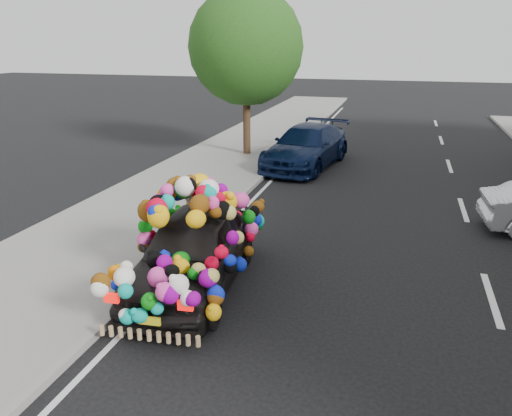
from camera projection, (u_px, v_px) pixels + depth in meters
The scene contains 7 objects.
ground at pixel (289, 273), 9.61m from camera, with size 100.00×100.00×0.00m, color black.
sidewalk at pixel (94, 246), 10.73m from camera, with size 4.00×60.00×0.12m, color gray.
kerb at pixel (177, 256), 10.21m from camera, with size 0.15×60.00×0.13m, color gray.
lane_markings at pixel (492, 299), 8.66m from camera, with size 6.00×50.00×0.01m, color silver, non-canonical shape.
tree_near_sidewalk at pixel (246, 47), 17.97m from camera, with size 4.20×4.20×6.13m.
plush_art_car at pixel (193, 233), 8.82m from camera, with size 2.35×4.40×2.03m.
navy_sedan at pixel (306, 146), 17.52m from camera, with size 1.99×4.91×1.42m, color black.
Camera 1 is at (1.82, -8.53, 4.28)m, focal length 35.00 mm.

